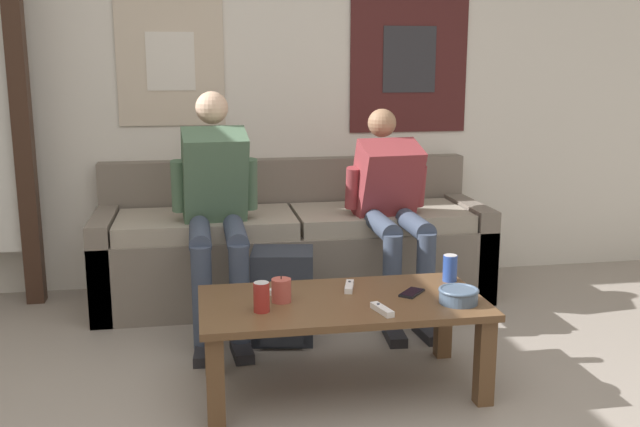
# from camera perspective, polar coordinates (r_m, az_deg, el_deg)

# --- Properties ---
(wall_back) EXTENTS (10.00, 0.07, 2.55)m
(wall_back) POSITION_cam_1_polar(r_m,az_deg,el_deg) (4.52, -5.66, 10.42)
(wall_back) COLOR silver
(wall_back) RESTS_ON ground_plane
(couch) EXTENTS (2.29, 0.75, 0.80)m
(couch) POSITION_cam_1_polar(r_m,az_deg,el_deg) (4.30, -2.17, -2.85)
(couch) COLOR #70665B
(couch) RESTS_ON ground_plane
(coffee_table) EXTENTS (1.21, 0.61, 0.40)m
(coffee_table) POSITION_cam_1_polar(r_m,az_deg,el_deg) (3.08, 1.77, -8.03)
(coffee_table) COLOR brown
(coffee_table) RESTS_ON ground_plane
(person_seated_adult) EXTENTS (0.47, 0.94, 1.24)m
(person_seated_adult) POSITION_cam_1_polar(r_m,az_deg,el_deg) (3.80, -8.33, 1.00)
(person_seated_adult) COLOR #384256
(person_seated_adult) RESTS_ON ground_plane
(person_seated_teen) EXTENTS (0.47, 0.87, 1.14)m
(person_seated_teen) POSITION_cam_1_polar(r_m,az_deg,el_deg) (3.96, 5.80, 0.76)
(person_seated_teen) COLOR #384256
(person_seated_teen) RESTS_ON ground_plane
(backpack) EXTENTS (0.35, 0.33, 0.47)m
(backpack) POSITION_cam_1_polar(r_m,az_deg,el_deg) (3.64, -3.00, -6.77)
(backpack) COLOR #282D38
(backpack) RESTS_ON ground_plane
(ceramic_bowl) EXTENTS (0.17, 0.17, 0.06)m
(ceramic_bowl) POSITION_cam_1_polar(r_m,az_deg,el_deg) (3.06, 11.03, -6.40)
(ceramic_bowl) COLOR #475B75
(ceramic_bowl) RESTS_ON coffee_table
(pillar_candle) EXTENTS (0.08, 0.08, 0.11)m
(pillar_candle) POSITION_cam_1_polar(r_m,az_deg,el_deg) (3.02, -3.11, -6.15)
(pillar_candle) COLOR #B24C42
(pillar_candle) RESTS_ON coffee_table
(drink_can_blue) EXTENTS (0.07, 0.07, 0.12)m
(drink_can_blue) POSITION_cam_1_polar(r_m,az_deg,el_deg) (3.35, 10.36, -4.31)
(drink_can_blue) COLOR #28479E
(drink_can_blue) RESTS_ON coffee_table
(drink_can_red) EXTENTS (0.07, 0.07, 0.12)m
(drink_can_red) POSITION_cam_1_polar(r_m,az_deg,el_deg) (2.91, -4.70, -6.68)
(drink_can_red) COLOR maroon
(drink_can_red) RESTS_ON coffee_table
(game_controller_near_left) EXTENTS (0.12, 0.13, 0.03)m
(game_controller_near_left) POSITION_cam_1_polar(r_m,az_deg,el_deg) (3.17, -3.21, -6.01)
(game_controller_near_left) COLOR white
(game_controller_near_left) RESTS_ON coffee_table
(game_controller_near_right) EXTENTS (0.07, 0.15, 0.03)m
(game_controller_near_right) POSITION_cam_1_polar(r_m,az_deg,el_deg) (3.19, 2.36, -5.86)
(game_controller_near_right) COLOR white
(game_controller_near_right) RESTS_ON coffee_table
(game_controller_far_center) EXTENTS (0.07, 0.15, 0.03)m
(game_controller_far_center) POSITION_cam_1_polar(r_m,az_deg,el_deg) (2.91, 4.99, -7.66)
(game_controller_far_center) COLOR white
(game_controller_far_center) RESTS_ON coffee_table
(cell_phone) EXTENTS (0.14, 0.15, 0.01)m
(cell_phone) POSITION_cam_1_polar(r_m,az_deg,el_deg) (3.15, 7.35, -6.31)
(cell_phone) COLOR black
(cell_phone) RESTS_ON coffee_table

